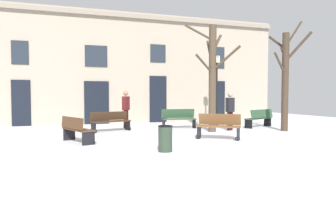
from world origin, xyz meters
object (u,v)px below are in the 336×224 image
object	(u,v)px
bench_back_to_back_right	(77,129)
bench_far_corner	(110,121)
bench_by_litter_bin	(179,118)
person_by_shop_door	(126,107)
tree_right_of_center	(285,77)
bench_near_lamp	(259,118)
streetlamp	(217,82)
bench_near_center_tree	(219,126)
tree_center	(212,75)
litter_bin	(165,138)
person_near_bench	(230,109)

from	to	relation	value
bench_back_to_back_right	bench_far_corner	world-z (taller)	bench_back_to_back_right
bench_by_litter_bin	person_by_shop_door	bearing A→B (deg)	162.23
tree_right_of_center	bench_near_lamp	size ratio (longest dim) A/B	2.57
bench_near_lamp	bench_by_litter_bin	distance (m)	4.10
streetlamp	person_by_shop_door	xyz separation A→B (m)	(-4.96, 0.02, -1.29)
bench_near_center_tree	bench_by_litter_bin	xyz separation A→B (m)	(0.03, 4.14, 0.00)
tree_center	litter_bin	bearing A→B (deg)	-130.90
bench_back_to_back_right	bench_near_lamp	bearing A→B (deg)	-95.11
bench_near_lamp	tree_right_of_center	bearing A→B (deg)	70.15
bench_near_center_tree	person_by_shop_door	size ratio (longest dim) A/B	0.84
tree_center	streetlamp	size ratio (longest dim) A/B	1.23
bench_far_corner	tree_right_of_center	bearing A→B (deg)	-35.55
bench_back_to_back_right	person_by_shop_door	distance (m)	5.14
litter_bin	bench_by_litter_bin	world-z (taller)	bench_by_litter_bin
streetlamp	bench_by_litter_bin	size ratio (longest dim) A/B	2.22
tree_center	bench_near_lamp	bearing A→B (deg)	17.50
litter_bin	person_near_bench	bearing A→B (deg)	43.45
bench_near_lamp	bench_by_litter_bin	bearing A→B (deg)	-35.78
bench_far_corner	bench_near_center_tree	bearing A→B (deg)	-67.56
bench_near_lamp	bench_near_center_tree	bearing A→B (deg)	15.47
bench_near_lamp	bench_far_corner	bearing A→B (deg)	-28.78
tree_right_of_center	bench_near_center_tree	distance (m)	4.84
bench_by_litter_bin	person_near_bench	bearing A→B (deg)	-34.81
streetlamp	bench_back_to_back_right	world-z (taller)	streetlamp
bench_near_center_tree	bench_by_litter_bin	bearing A→B (deg)	128.21
tree_right_of_center	streetlamp	xyz separation A→B (m)	(-1.53, 3.65, -0.13)
person_by_shop_door	bench_back_to_back_right	bearing A→B (deg)	13.09
tree_right_of_center	bench_far_corner	size ratio (longest dim) A/B	2.65
bench_back_to_back_right	person_near_bench	xyz separation A→B (m)	(6.88, 1.69, 0.53)
streetlamp	person_near_bench	world-z (taller)	streetlamp
bench_near_lamp	bench_by_litter_bin	xyz separation A→B (m)	(-4.01, 0.86, 0.01)
tree_right_of_center	bench_far_corner	distance (m)	8.09
litter_bin	bench_near_lamp	bearing A→B (deg)	37.35
tree_center	person_by_shop_door	size ratio (longest dim) A/B	2.55
streetlamp	bench_far_corner	distance (m)	6.33
tree_center	bench_near_center_tree	world-z (taller)	tree_center
bench_near_center_tree	person_near_bench	bearing A→B (deg)	91.28
tree_center	bench_back_to_back_right	size ratio (longest dim) A/B	2.69
bench_back_to_back_right	bench_near_center_tree	bearing A→B (deg)	-119.73
tree_center	bench_by_litter_bin	bearing A→B (deg)	115.05
bench_by_litter_bin	bench_near_lamp	bearing A→B (deg)	-5.97
tree_right_of_center	bench_back_to_back_right	distance (m)	9.36
bench_back_to_back_right	tree_center	bearing A→B (deg)	-96.32
tree_center	streetlamp	bearing A→B (deg)	59.16
bench_far_corner	bench_near_lamp	bearing A→B (deg)	-22.75
tree_right_of_center	bench_back_to_back_right	size ratio (longest dim) A/B	2.86
litter_bin	person_by_shop_door	distance (m)	7.10
tree_right_of_center	litter_bin	distance (m)	7.91
streetlamp	bench_far_corner	xyz separation A→B (m)	(-5.93, -1.23, -1.86)
litter_bin	bench_near_center_tree	bearing A→B (deg)	34.61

